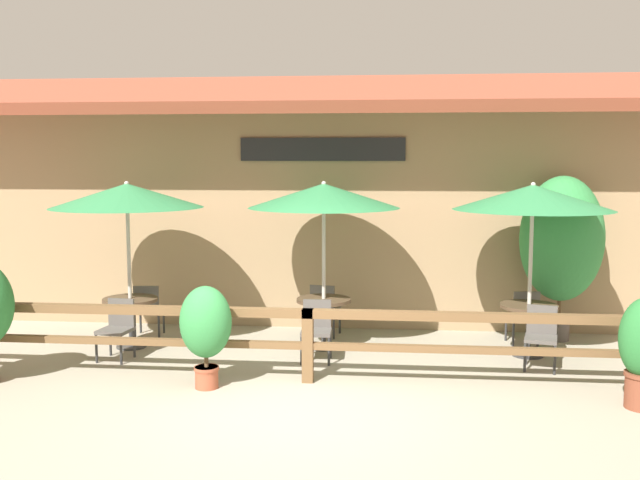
# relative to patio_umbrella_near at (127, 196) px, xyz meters

# --- Properties ---
(ground_plane) EXTENTS (60.00, 60.00, 0.00)m
(ground_plane) POSITION_rel_patio_umbrella_near_xyz_m (2.86, -2.47, -2.30)
(ground_plane) COLOR #9E937F
(building_facade) EXTENTS (14.28, 1.49, 4.23)m
(building_facade) POSITION_rel_patio_umbrella_near_xyz_m (2.86, 1.63, -0.13)
(building_facade) COLOR #997A56
(building_facade) RESTS_ON ground
(patio_railing) EXTENTS (10.40, 0.14, 0.95)m
(patio_railing) POSITION_rel_patio_umbrella_near_xyz_m (2.86, -1.42, -1.60)
(patio_railing) COLOR brown
(patio_railing) RESTS_ON ground
(patio_umbrella_near) EXTENTS (2.26, 2.26, 2.52)m
(patio_umbrella_near) POSITION_rel_patio_umbrella_near_xyz_m (0.00, 0.00, 0.00)
(patio_umbrella_near) COLOR #B7B2A8
(patio_umbrella_near) RESTS_ON ground
(dining_table_near) EXTENTS (0.82, 0.82, 0.76)m
(dining_table_near) POSITION_rel_patio_umbrella_near_xyz_m (0.00, 0.00, -1.70)
(dining_table_near) COLOR #4C3826
(dining_table_near) RESTS_ON ground
(chair_near_streetside) EXTENTS (0.47, 0.47, 0.85)m
(chair_near_streetside) POSITION_rel_patio_umbrella_near_xyz_m (0.04, -0.63, -1.82)
(chair_near_streetside) COLOR #514C47
(chair_near_streetside) RESTS_ON ground
(chair_near_wallside) EXTENTS (0.46, 0.46, 0.85)m
(chair_near_wallside) POSITION_rel_patio_umbrella_near_xyz_m (0.05, 0.63, -1.82)
(chair_near_wallside) COLOR #514C47
(chair_near_wallside) RESTS_ON ground
(patio_umbrella_middle) EXTENTS (2.26, 2.26, 2.52)m
(patio_umbrella_middle) POSITION_rel_patio_umbrella_near_xyz_m (2.91, 0.26, 0.00)
(patio_umbrella_middle) COLOR #B7B2A8
(patio_umbrella_middle) RESTS_ON ground
(dining_table_middle) EXTENTS (0.82, 0.82, 0.76)m
(dining_table_middle) POSITION_rel_patio_umbrella_near_xyz_m (2.91, 0.26, -1.70)
(dining_table_middle) COLOR #4C3826
(dining_table_middle) RESTS_ON ground
(chair_middle_streetside) EXTENTS (0.43, 0.43, 0.85)m
(chair_middle_streetside) POSITION_rel_patio_umbrella_near_xyz_m (2.87, -0.43, -1.82)
(chair_middle_streetside) COLOR #514C47
(chair_middle_streetside) RESTS_ON ground
(chair_middle_wallside) EXTENTS (0.49, 0.49, 0.85)m
(chair_middle_wallside) POSITION_rel_patio_umbrella_near_xyz_m (2.86, 0.95, -1.82)
(chair_middle_wallside) COLOR #514C47
(chair_middle_wallside) RESTS_ON ground
(patio_umbrella_far) EXTENTS (2.26, 2.26, 2.52)m
(patio_umbrella_far) POSITION_rel_patio_umbrella_near_xyz_m (5.90, 0.10, 0.00)
(patio_umbrella_far) COLOR #B7B2A8
(patio_umbrella_far) RESTS_ON ground
(dining_table_far) EXTENTS (0.82, 0.82, 0.76)m
(dining_table_far) POSITION_rel_patio_umbrella_near_xyz_m (5.90, 0.10, -1.70)
(dining_table_far) COLOR #4C3826
(dining_table_far) RESTS_ON ground
(chair_far_streetside) EXTENTS (0.51, 0.51, 0.85)m
(chair_far_streetside) POSITION_rel_patio_umbrella_near_xyz_m (5.95, -0.52, -1.82)
(chair_far_streetside) COLOR #514C47
(chair_far_streetside) RESTS_ON ground
(chair_far_wallside) EXTENTS (0.47, 0.47, 0.85)m
(chair_far_wallside) POSITION_rel_patio_umbrella_near_xyz_m (5.95, 0.72, -1.82)
(chair_far_wallside) COLOR #514C47
(chair_far_wallside) RESTS_ON ground
(potted_plant_small_flowering) EXTENTS (0.65, 0.58, 1.29)m
(potted_plant_small_flowering) POSITION_rel_patio_umbrella_near_xyz_m (1.63, -1.78, -1.51)
(potted_plant_small_flowering) COLOR #9E4C33
(potted_plant_small_flowering) RESTS_ON ground
(potted_plant_tall_tropical) EXTENTS (1.28, 1.15, 2.59)m
(potted_plant_tall_tropical) POSITION_rel_patio_umbrella_near_xyz_m (6.55, 1.08, -0.71)
(potted_plant_tall_tropical) COLOR #564C47
(potted_plant_tall_tropical) RESTS_ON ground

